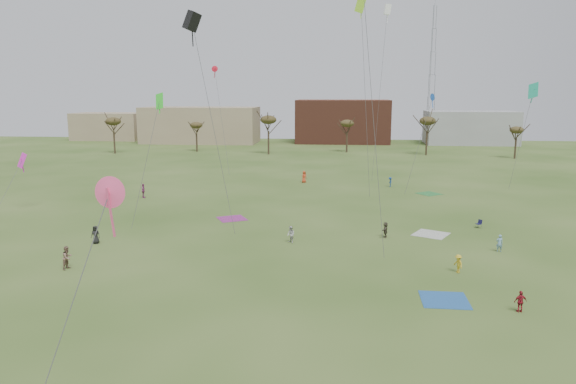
{
  "coord_description": "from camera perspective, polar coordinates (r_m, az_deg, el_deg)",
  "views": [
    {
      "loc": [
        4.51,
        -33.79,
        14.12
      ],
      "look_at": [
        0.0,
        12.0,
        5.5
      ],
      "focal_mm": 33.31,
      "sensor_mm": 36.0,
      "label": 1
    }
  ],
  "objects": [
    {
      "name": "blanket_cream",
      "position": [
        55.93,
        15.01,
        -4.38
      ],
      "size": [
        4.25,
        4.25,
        0.03
      ],
      "primitive_type": "cube",
      "rotation": [
        0.0,
        0.0,
        2.65
      ],
      "color": "beige",
      "rests_on": "ground"
    },
    {
      "name": "flyer_mid_b",
      "position": [
        44.76,
        17.7,
        -7.3
      ],
      "size": [
        0.9,
        1.1,
        1.48
      ],
      "primitive_type": "imported",
      "rotation": [
        0.0,
        0.0,
        5.15
      ],
      "color": "gold",
      "rests_on": "ground"
    },
    {
      "name": "flyer_far_b",
      "position": [
        84.62,
        1.73,
        1.64
      ],
      "size": [
        1.05,
        1.07,
        1.86
      ],
      "primitive_type": "imported",
      "rotation": [
        0.0,
        0.0,
        0.81
      ],
      "color": "#CA4422",
      "rests_on": "ground"
    },
    {
      "name": "building_tan_west",
      "position": [
        170.9,
        -18.51,
        6.67
      ],
      "size": [
        20.0,
        12.0,
        8.0
      ],
      "primitive_type": "cube",
      "color": "#937F60",
      "rests_on": "ground"
    },
    {
      "name": "tree_line",
      "position": [
        113.37,
        1.91,
        7.05
      ],
      "size": [
        117.44,
        49.32,
        8.91
      ],
      "color": "#3A2B1E",
      "rests_on": "ground"
    },
    {
      "name": "flyer_mid_a",
      "position": [
        53.79,
        -19.86,
        -4.31
      ],
      "size": [
        0.86,
        0.58,
        1.72
      ],
      "primitive_type": "imported",
      "rotation": [
        0.0,
        0.0,
        0.04
      ],
      "color": "black",
      "rests_on": "ground"
    },
    {
      "name": "kites_aloft",
      "position": [
        57.75,
        -0.18,
        16.1
      ],
      "size": [
        64.18,
        70.83,
        26.09
      ],
      "color": "red",
      "rests_on": "ground"
    },
    {
      "name": "building_brick",
      "position": [
        154.01,
        5.85,
        7.53
      ],
      "size": [
        26.0,
        16.0,
        12.0
      ],
      "primitive_type": "cube",
      "color": "brown",
      "rests_on": "ground"
    },
    {
      "name": "spectator_fore_c",
      "position": [
        53.55,
        10.36,
        -3.99
      ],
      "size": [
        0.77,
        1.52,
        1.56
      ],
      "primitive_type": "imported",
      "rotation": [
        0.0,
        0.0,
        4.49
      ],
      "color": "#4C4436",
      "rests_on": "ground"
    },
    {
      "name": "building_grey",
      "position": [
        156.18,
        18.88,
        6.51
      ],
      "size": [
        24.0,
        12.0,
        9.0
      ],
      "primitive_type": "cube",
      "color": "gray",
      "rests_on": "ground"
    },
    {
      "name": "flyer_far_c",
      "position": [
        82.34,
        10.84,
        1.07
      ],
      "size": [
        0.64,
        1.0,
        1.47
      ],
      "primitive_type": "imported",
      "rotation": [
        0.0,
        0.0,
        4.81
      ],
      "color": "navy",
      "rests_on": "ground"
    },
    {
      "name": "blanket_blue",
      "position": [
        39.09,
        16.36,
        -11.01
      ],
      "size": [
        3.24,
        3.24,
        0.03
      ],
      "primitive_type": "cube",
      "rotation": [
        0.0,
        0.0,
        1.55
      ],
      "color": "#265DA5",
      "rests_on": "ground"
    },
    {
      "name": "ground",
      "position": [
        36.9,
        -1.87,
        -11.89
      ],
      "size": [
        260.0,
        260.0,
        0.0
      ],
      "primitive_type": "plane",
      "color": "#304F18",
      "rests_on": "ground"
    },
    {
      "name": "spectator_mid_d",
      "position": [
        74.92,
        -15.19,
        0.13
      ],
      "size": [
        0.62,
        1.19,
        1.94
      ],
      "primitive_type": "imported",
      "rotation": [
        0.0,
        0.0,
        1.71
      ],
      "color": "#983F79",
      "rests_on": "ground"
    },
    {
      "name": "blanket_plum",
      "position": [
        60.9,
        -6.01,
        -2.85
      ],
      "size": [
        4.03,
        4.03,
        0.03
      ],
      "primitive_type": "cube",
      "rotation": [
        0.0,
        0.0,
        2.07
      ],
      "color": "#922D7F",
      "rests_on": "ground"
    },
    {
      "name": "blanket_olive",
      "position": [
        77.92,
        14.81,
        -0.18
      ],
      "size": [
        3.96,
        3.96,
        0.03
      ],
      "primitive_type": "cube",
      "rotation": [
        0.0,
        0.0,
        0.63
      ],
      "color": "#2C7B38",
      "rests_on": "ground"
    },
    {
      "name": "spectator_mid_e",
      "position": [
        50.84,
        0.31,
        -4.57
      ],
      "size": [
        0.96,
        1.0,
        1.62
      ],
      "primitive_type": "imported",
      "rotation": [
        0.0,
        0.0,
        5.35
      ],
      "color": "silver",
      "rests_on": "ground"
    },
    {
      "name": "flyer_mid_c",
      "position": [
        51.68,
        21.64,
        -5.1
      ],
      "size": [
        0.59,
        0.4,
        1.6
      ],
      "primitive_type": "imported",
      "rotation": [
        0.0,
        0.0,
        3.12
      ],
      "color": "#729DBE",
      "rests_on": "ground"
    },
    {
      "name": "spectator_fore_a",
      "position": [
        38.51,
        23.57,
        -10.67
      ],
      "size": [
        0.9,
        0.49,
        1.45
      ],
      "primitive_type": "imported",
      "rotation": [
        0.0,
        0.0,
        3.31
      ],
      "color": "maroon",
      "rests_on": "ground"
    },
    {
      "name": "camp_chair_right",
      "position": [
        59.99,
        19.67,
        -3.38
      ],
      "size": [
        0.73,
        0.72,
        0.87
      ],
      "rotation": [
        0.0,
        0.0,
        5.31
      ],
      "color": "#17163D",
      "rests_on": "ground"
    },
    {
      "name": "spectator_fore_b",
      "position": [
        47.0,
        -22.49,
        -6.49
      ],
      "size": [
        0.91,
        1.06,
        1.91
      ],
      "primitive_type": "imported",
      "rotation": [
        0.0,
        0.0,
        1.35
      ],
      "color": "#846354",
      "rests_on": "ground"
    },
    {
      "name": "building_tan",
      "position": [
        154.22,
        -9.3,
        7.08
      ],
      "size": [
        32.0,
        14.0,
        10.0
      ],
      "primitive_type": "cube",
      "color": "#937F60",
      "rests_on": "ground"
    },
    {
      "name": "radio_tower",
      "position": [
        160.9,
        15.08,
        12.07
      ],
      "size": [
        1.51,
        1.72,
        41.0
      ],
      "color": "#9EA3A8",
      "rests_on": "ground"
    }
  ]
}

